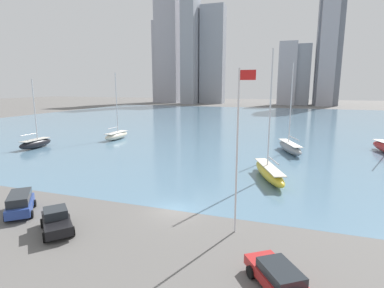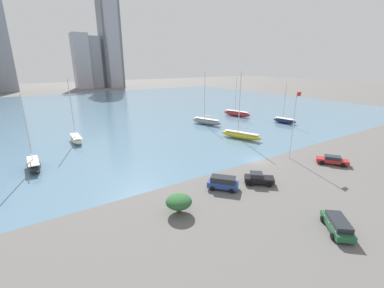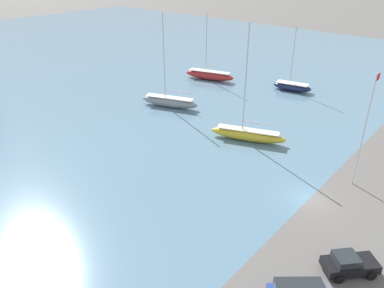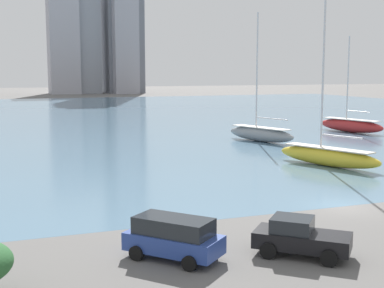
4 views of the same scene
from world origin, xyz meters
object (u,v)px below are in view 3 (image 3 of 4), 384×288
(sailboat_navy, at_px, (292,86))
(parked_pickup_black, at_px, (349,264))
(flag_pole, at_px, (365,128))
(sailboat_yellow, at_px, (248,134))
(sailboat_gray, at_px, (169,101))
(sailboat_red, at_px, (209,75))

(sailboat_navy, relative_size, parked_pickup_black, 2.64)
(flag_pole, bearing_deg, sailboat_yellow, 84.72)
(sailboat_navy, xyz_separation_m, parked_pickup_black, (-37.52, -24.28, 0.03))
(sailboat_gray, distance_m, parked_pickup_black, 39.50)
(sailboat_navy, height_order, sailboat_yellow, sailboat_yellow)
(sailboat_red, height_order, parked_pickup_black, sailboat_red)
(sailboat_red, distance_m, sailboat_navy, 16.45)
(sailboat_red, xyz_separation_m, sailboat_gray, (-16.02, -4.30, 0.00))
(sailboat_yellow, height_order, sailboat_gray, sailboat_yellow)
(sailboat_navy, height_order, parked_pickup_black, sailboat_navy)
(sailboat_red, bearing_deg, sailboat_yellow, -146.19)
(sailboat_yellow, bearing_deg, sailboat_red, 27.97)
(sailboat_red, relative_size, parked_pickup_black, 2.92)
(sailboat_yellow, xyz_separation_m, sailboat_gray, (2.15, 16.67, 0.03))
(sailboat_gray, height_order, parked_pickup_black, sailboat_gray)
(sailboat_gray, xyz_separation_m, parked_pickup_black, (-16.81, -35.75, -0.12))
(flag_pole, distance_m, sailboat_gray, 32.07)
(sailboat_navy, distance_m, sailboat_gray, 23.68)
(flag_pole, distance_m, sailboat_red, 41.06)
(sailboat_red, xyz_separation_m, parked_pickup_black, (-32.83, -40.05, -0.12))
(flag_pole, distance_m, sailboat_yellow, 15.83)
(sailboat_gray, bearing_deg, sailboat_navy, -49.07)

